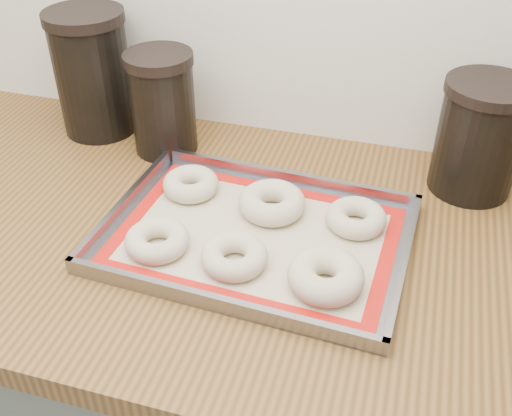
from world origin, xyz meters
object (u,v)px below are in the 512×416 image
(bagel_front_right, at_px, (326,276))
(canister_left, at_px, (93,73))
(bagel_front_mid, at_px, (234,256))
(bagel_back_right, at_px, (356,218))
(bagel_back_mid, at_px, (272,203))
(bagel_front_left, at_px, (157,240))
(canister_mid, at_px, (163,103))
(canister_right, at_px, (479,137))
(baking_tray, at_px, (256,236))
(bagel_back_left, at_px, (191,184))

(bagel_front_right, distance_m, canister_left, 0.62)
(bagel_front_mid, relative_size, bagel_back_right, 1.03)
(bagel_front_right, height_order, bagel_back_mid, bagel_front_right)
(bagel_front_left, distance_m, bagel_back_right, 0.31)
(bagel_front_left, relative_size, bagel_back_right, 1.02)
(canister_mid, bearing_deg, canister_right, 2.58)
(bagel_back_right, relative_size, canister_right, 0.49)
(bagel_front_mid, relative_size, bagel_front_right, 0.91)
(baking_tray, height_order, bagel_front_mid, bagel_front_mid)
(canister_left, height_order, canister_right, canister_left)
(bagel_back_left, relative_size, canister_right, 0.48)
(bagel_back_mid, bearing_deg, canister_mid, 149.26)
(bagel_front_mid, xyz_separation_m, canister_mid, (-0.23, 0.29, 0.07))
(bagel_back_right, distance_m, canister_right, 0.25)
(bagel_front_right, xyz_separation_m, bagel_back_right, (0.02, 0.15, -0.00))
(bagel_front_left, distance_m, bagel_back_mid, 0.20)
(bagel_front_left, bearing_deg, bagel_back_left, 92.17)
(bagel_back_right, bearing_deg, canister_mid, 159.16)
(canister_left, distance_m, canister_right, 0.71)
(bagel_back_mid, bearing_deg, baking_tray, -95.72)
(baking_tray, height_order, canister_left, canister_left)
(bagel_back_left, relative_size, bagel_back_mid, 0.87)
(canister_mid, bearing_deg, bagel_back_mid, -30.74)
(bagel_front_left, height_order, canister_mid, canister_mid)
(baking_tray, bearing_deg, bagel_back_mid, 84.28)
(bagel_front_left, bearing_deg, canister_left, 129.43)
(bagel_front_left, height_order, bagel_back_left, same)
(bagel_front_mid, height_order, bagel_back_left, same)
(bagel_back_left, distance_m, canister_left, 0.32)
(bagel_front_right, relative_size, canister_left, 0.45)
(bagel_front_right, relative_size, bagel_back_left, 1.14)
(baking_tray, distance_m, bagel_back_mid, 0.07)
(bagel_front_left, bearing_deg, canister_mid, 110.53)
(bagel_back_mid, bearing_deg, bagel_back_left, 173.87)
(bagel_front_left, relative_size, bagel_front_right, 0.90)
(bagel_front_right, xyz_separation_m, bagel_back_mid, (-0.12, 0.15, -0.00))
(bagel_front_left, height_order, bagel_back_mid, bagel_back_mid)
(bagel_front_mid, height_order, canister_left, canister_left)
(baking_tray, xyz_separation_m, canister_left, (-0.40, 0.25, 0.11))
(bagel_front_right, relative_size, canister_mid, 0.56)
(bagel_back_left, relative_size, bagel_back_right, 1.00)
(bagel_back_mid, bearing_deg, bagel_back_right, 0.43)
(bagel_back_left, bearing_deg, baking_tray, -31.19)
(canister_left, bearing_deg, baking_tray, -32.38)
(bagel_back_left, bearing_deg, bagel_front_right, -31.83)
(bagel_back_mid, relative_size, canister_left, 0.46)
(bagel_back_right, distance_m, canister_left, 0.58)
(baking_tray, relative_size, bagel_front_mid, 4.90)
(bagel_front_mid, bearing_deg, canister_mid, 128.53)
(bagel_front_left, xyz_separation_m, bagel_front_right, (0.26, -0.01, 0.00))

